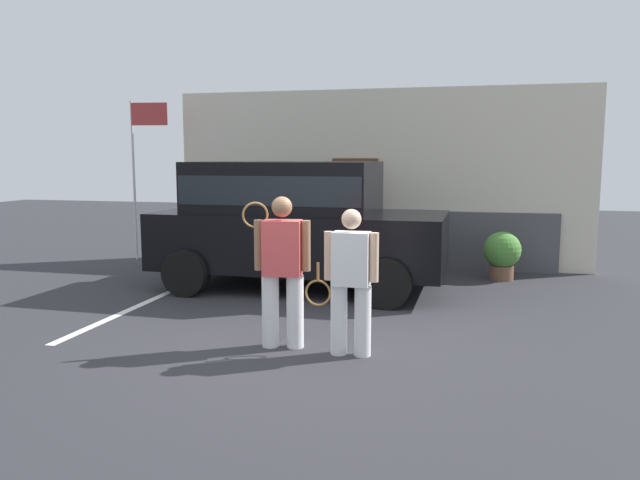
% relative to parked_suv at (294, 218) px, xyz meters
% --- Properties ---
extents(ground_plane, '(40.00, 40.00, 0.00)m').
position_rel_parked_suv_xyz_m(ground_plane, '(0.96, -2.93, -1.15)').
color(ground_plane, '#2D2D33').
extents(parking_stripe_0, '(0.12, 4.40, 0.01)m').
position_rel_parked_suv_xyz_m(parking_stripe_0, '(-1.84, -1.43, -1.14)').
color(parking_stripe_0, silver).
rests_on(parking_stripe_0, ground_plane).
extents(house_frontage, '(8.11, 0.40, 3.42)m').
position_rel_parked_suv_xyz_m(house_frontage, '(0.95, 2.59, 0.46)').
color(house_frontage, beige).
rests_on(house_frontage, ground_plane).
extents(parked_suv, '(4.63, 2.22, 2.05)m').
position_rel_parked_suv_xyz_m(parked_suv, '(0.00, 0.00, 0.00)').
color(parked_suv, black).
rests_on(parked_suv, ground_plane).
extents(tennis_player_man, '(0.77, 0.32, 1.70)m').
position_rel_parked_suv_xyz_m(tennis_player_man, '(0.75, -3.03, -0.26)').
color(tennis_player_man, white).
rests_on(tennis_player_man, ground_plane).
extents(tennis_player_woman, '(0.85, 0.25, 1.58)m').
position_rel_parked_suv_xyz_m(tennis_player_woman, '(1.54, -3.12, -0.33)').
color(tennis_player_woman, white).
rests_on(tennis_player_woman, ground_plane).
extents(potted_plant_by_porch, '(0.64, 0.64, 0.84)m').
position_rel_parked_suv_xyz_m(potted_plant_by_porch, '(3.32, 1.55, -0.68)').
color(potted_plant_by_porch, brown).
rests_on(potted_plant_by_porch, ground_plane).
extents(flag_pole, '(0.80, 0.13, 3.26)m').
position_rel_parked_suv_xyz_m(flag_pole, '(-3.82, 1.98, 1.10)').
color(flag_pole, silver).
rests_on(flag_pole, ground_plane).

